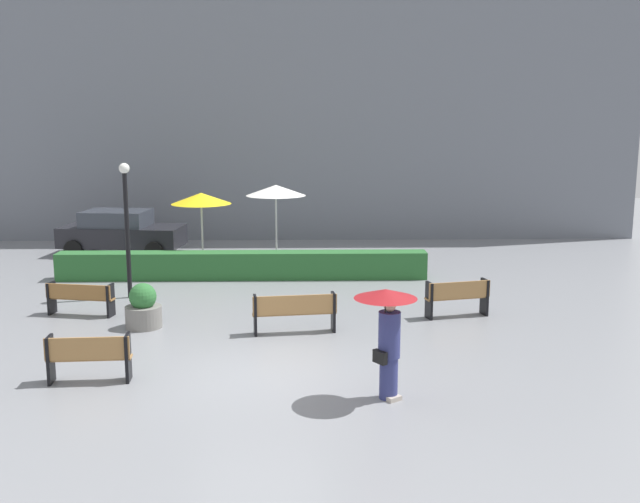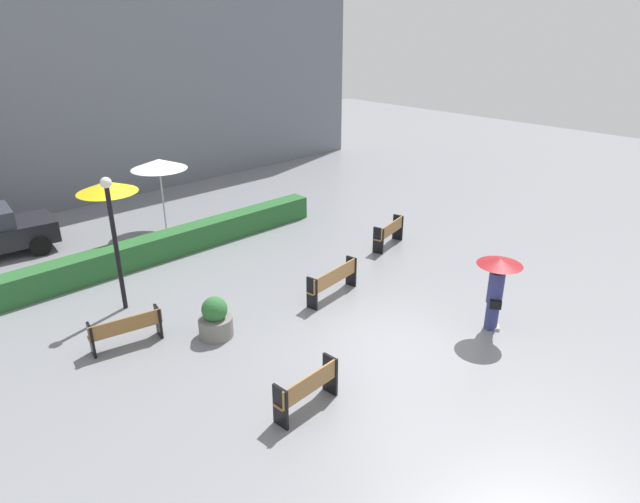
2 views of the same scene
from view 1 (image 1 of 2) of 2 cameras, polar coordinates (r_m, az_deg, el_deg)
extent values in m
plane|color=gray|center=(14.16, -4.86, -9.50)|extent=(60.00, 60.00, 0.00)
cube|color=#9E7242|center=(18.22, 10.56, -3.53)|extent=(1.60, 0.63, 0.04)
cube|color=#9E7242|center=(18.03, 10.79, -2.96)|extent=(1.55, 0.40, 0.41)
cube|color=black|center=(17.92, 8.45, -3.78)|extent=(0.14, 0.38, 0.90)
cube|color=black|center=(18.52, 12.64, -3.45)|extent=(0.14, 0.38, 0.90)
cube|color=#9E7242|center=(16.61, -2.00, -4.81)|extent=(1.91, 0.49, 0.04)
cube|color=#9E7242|center=(16.42, -1.95, -4.15)|extent=(1.88, 0.29, 0.43)
cube|color=black|center=(16.51, -5.06, -4.94)|extent=(0.10, 0.34, 0.90)
cube|color=black|center=(16.72, 1.04, -4.71)|extent=(0.10, 0.34, 0.90)
cube|color=#9E7242|center=(14.28, -17.44, -7.89)|extent=(1.53, 0.36, 0.04)
cube|color=#9E7242|center=(14.06, -17.63, -7.19)|extent=(1.52, 0.13, 0.42)
cube|color=black|center=(14.43, -20.19, -7.87)|extent=(0.08, 0.38, 0.89)
cube|color=black|center=(14.12, -14.66, -7.96)|extent=(0.08, 0.38, 0.89)
cube|color=olive|center=(18.99, -18.03, -3.47)|extent=(1.69, 0.57, 0.04)
cube|color=olive|center=(18.82, -18.28, -2.98)|extent=(1.65, 0.36, 0.36)
cube|color=black|center=(19.35, -20.10, -3.40)|extent=(0.13, 0.37, 0.80)
cube|color=black|center=(18.63, -15.93, -3.68)|extent=(0.13, 0.37, 0.80)
cylinder|color=navy|center=(12.93, 5.34, -9.72)|extent=(0.32, 0.32, 0.74)
cube|color=#B2A599|center=(13.01, 5.49, -11.17)|extent=(0.40, 0.41, 0.08)
cylinder|color=navy|center=(12.69, 5.40, -6.43)|extent=(0.38, 0.38, 0.81)
sphere|color=tan|center=(12.55, 5.44, -4.21)|extent=(0.21, 0.21, 0.21)
cube|color=black|center=(12.64, 4.68, -8.16)|extent=(0.24, 0.29, 0.22)
cylinder|color=black|center=(12.55, 5.08, -5.28)|extent=(0.02, 0.02, 0.90)
cone|color=maroon|center=(12.43, 5.11, -3.28)|extent=(1.08, 1.08, 0.16)
cylinder|color=slate|center=(17.53, -13.52, -4.95)|extent=(0.84, 0.84, 0.51)
sphere|color=#2D6B33|center=(17.41, -13.59, -3.42)|extent=(0.63, 0.63, 0.63)
cylinder|color=black|center=(20.19, -14.71, 1.16)|extent=(0.12, 0.12, 3.36)
sphere|color=white|center=(19.99, -14.95, 6.26)|extent=(0.28, 0.28, 0.28)
cylinder|color=silver|center=(23.59, -9.12, 1.34)|extent=(0.06, 0.06, 2.28)
cone|color=yellow|center=(23.43, -9.21, 4.09)|extent=(1.89, 1.89, 0.35)
cylinder|color=silver|center=(24.27, -3.41, 1.90)|extent=(0.06, 0.06, 2.44)
cone|color=white|center=(24.12, -3.45, 4.77)|extent=(1.96, 1.96, 0.35)
cube|color=#28602D|center=(22.20, -6.02, -1.07)|extent=(11.05, 0.70, 0.81)
cube|color=slate|center=(29.31, -3.06, 12.21)|extent=(28.00, 1.20, 11.45)
cube|color=black|center=(26.77, -15.06, 1.18)|extent=(4.38, 2.24, 0.70)
cube|color=#333842|center=(26.75, -15.53, 2.50)|extent=(2.38, 1.86, 0.55)
cylinder|color=black|center=(27.18, -11.56, 0.71)|extent=(0.66, 0.30, 0.64)
cylinder|color=black|center=(25.54, -12.71, 0.05)|extent=(0.66, 0.30, 0.64)
cylinder|color=black|center=(28.16, -17.12, 0.79)|extent=(0.66, 0.30, 0.64)
cylinder|color=black|center=(26.58, -18.57, 0.16)|extent=(0.66, 0.30, 0.64)
camera|label=2|loc=(12.00, -60.50, 16.88)|focal=30.78mm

